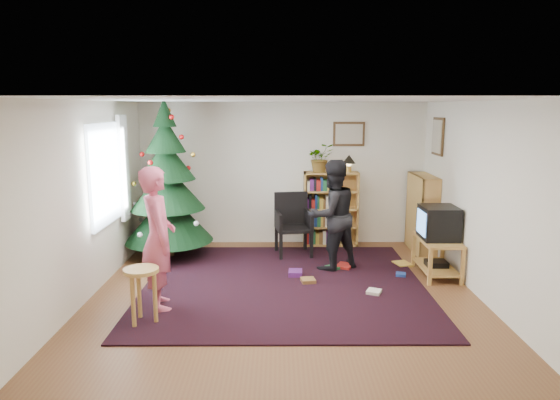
{
  "coord_description": "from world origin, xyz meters",
  "views": [
    {
      "loc": [
        -0.08,
        -6.25,
        2.42
      ],
      "look_at": [
        -0.05,
        0.78,
        1.1
      ],
      "focal_mm": 32.0,
      "sensor_mm": 36.0,
      "label": 1
    }
  ],
  "objects_px": {
    "picture_right": "(438,136)",
    "stool": "(142,281)",
    "picture_back": "(349,134)",
    "tv_stand": "(437,254)",
    "christmas_tree": "(168,192)",
    "potted_plant": "(320,158)",
    "bookshelf_right": "(422,213)",
    "person_by_chair": "(332,215)",
    "person_standing": "(158,238)",
    "table_lamp": "(349,160)",
    "crt_tv": "(439,223)",
    "bookshelf_back": "(331,208)",
    "armchair": "(293,221)"
  },
  "relations": [
    {
      "from": "bookshelf_right",
      "to": "table_lamp",
      "type": "xyz_separation_m",
      "value": [
        -1.2,
        0.4,
        0.84
      ]
    },
    {
      "from": "bookshelf_back",
      "to": "person_standing",
      "type": "relative_size",
      "value": 0.75
    },
    {
      "from": "person_standing",
      "to": "table_lamp",
      "type": "height_order",
      "value": "person_standing"
    },
    {
      "from": "person_standing",
      "to": "person_by_chair",
      "type": "xyz_separation_m",
      "value": [
        2.24,
        1.47,
        -0.04
      ]
    },
    {
      "from": "christmas_tree",
      "to": "armchair",
      "type": "bearing_deg",
      "value": 5.09
    },
    {
      "from": "bookshelf_back",
      "to": "stool",
      "type": "distance_m",
      "value": 4.1
    },
    {
      "from": "stool",
      "to": "person_by_chair",
      "type": "distance_m",
      "value": 3.05
    },
    {
      "from": "picture_right",
      "to": "table_lamp",
      "type": "height_order",
      "value": "picture_right"
    },
    {
      "from": "crt_tv",
      "to": "stool",
      "type": "xyz_separation_m",
      "value": [
        -3.83,
        -1.63,
        -0.28
      ]
    },
    {
      "from": "potted_plant",
      "to": "table_lamp",
      "type": "bearing_deg",
      "value": 0.0
    },
    {
      "from": "crt_tv",
      "to": "potted_plant",
      "type": "relative_size",
      "value": 1.09
    },
    {
      "from": "person_standing",
      "to": "table_lamp",
      "type": "bearing_deg",
      "value": -63.7
    },
    {
      "from": "bookshelf_back",
      "to": "table_lamp",
      "type": "distance_m",
      "value": 0.89
    },
    {
      "from": "picture_back",
      "to": "picture_right",
      "type": "bearing_deg",
      "value": -28.69
    },
    {
      "from": "tv_stand",
      "to": "potted_plant",
      "type": "distance_m",
      "value": 2.59
    },
    {
      "from": "picture_back",
      "to": "potted_plant",
      "type": "relative_size",
      "value": 1.11
    },
    {
      "from": "crt_tv",
      "to": "stool",
      "type": "bearing_deg",
      "value": -156.86
    },
    {
      "from": "armchair",
      "to": "table_lamp",
      "type": "relative_size",
      "value": 3.36
    },
    {
      "from": "stool",
      "to": "crt_tv",
      "type": "bearing_deg",
      "value": 23.14
    },
    {
      "from": "picture_back",
      "to": "picture_right",
      "type": "relative_size",
      "value": 0.92
    },
    {
      "from": "christmas_tree",
      "to": "potted_plant",
      "type": "xyz_separation_m",
      "value": [
        2.5,
        0.72,
        0.48
      ]
    },
    {
      "from": "tv_stand",
      "to": "crt_tv",
      "type": "relative_size",
      "value": 1.68
    },
    {
      "from": "picture_right",
      "to": "person_standing",
      "type": "height_order",
      "value": "picture_right"
    },
    {
      "from": "armchair",
      "to": "potted_plant",
      "type": "relative_size",
      "value": 2.05
    },
    {
      "from": "person_by_chair",
      "to": "table_lamp",
      "type": "distance_m",
      "value": 1.56
    },
    {
      "from": "picture_right",
      "to": "bookshelf_back",
      "type": "relative_size",
      "value": 0.46
    },
    {
      "from": "bookshelf_right",
      "to": "picture_back",
      "type": "bearing_deg",
      "value": 65.84
    },
    {
      "from": "bookshelf_back",
      "to": "table_lamp",
      "type": "height_order",
      "value": "table_lamp"
    },
    {
      "from": "christmas_tree",
      "to": "table_lamp",
      "type": "relative_size",
      "value": 8.45
    },
    {
      "from": "picture_right",
      "to": "bookshelf_back",
      "type": "height_order",
      "value": "picture_right"
    },
    {
      "from": "stool",
      "to": "table_lamp",
      "type": "xyz_separation_m",
      "value": [
        2.75,
        3.28,
        1.0
      ]
    },
    {
      "from": "stool",
      "to": "table_lamp",
      "type": "bearing_deg",
      "value": 50.0
    },
    {
      "from": "bookshelf_back",
      "to": "potted_plant",
      "type": "xyz_separation_m",
      "value": [
        -0.2,
        0.0,
        0.88
      ]
    },
    {
      "from": "tv_stand",
      "to": "table_lamp",
      "type": "bearing_deg",
      "value": 123.19
    },
    {
      "from": "bookshelf_back",
      "to": "armchair",
      "type": "height_order",
      "value": "bookshelf_back"
    },
    {
      "from": "picture_right",
      "to": "stool",
      "type": "bearing_deg",
      "value": -146.63
    },
    {
      "from": "tv_stand",
      "to": "potted_plant",
      "type": "relative_size",
      "value": 1.83
    },
    {
      "from": "stool",
      "to": "person_by_chair",
      "type": "xyz_separation_m",
      "value": [
        2.33,
        1.94,
        0.33
      ]
    },
    {
      "from": "person_by_chair",
      "to": "person_standing",
      "type": "bearing_deg",
      "value": 5.49
    },
    {
      "from": "picture_back",
      "to": "christmas_tree",
      "type": "xyz_separation_m",
      "value": [
        -3.0,
        -0.86,
        -0.88
      ]
    },
    {
      "from": "christmas_tree",
      "to": "crt_tv",
      "type": "relative_size",
      "value": 4.75
    },
    {
      "from": "tv_stand",
      "to": "bookshelf_right",
      "type": "bearing_deg",
      "value": 84.5
    },
    {
      "from": "picture_back",
      "to": "tv_stand",
      "type": "relative_size",
      "value": 0.61
    },
    {
      "from": "bookshelf_back",
      "to": "crt_tv",
      "type": "xyz_separation_m",
      "value": [
        1.37,
        -1.64,
        0.12
      ]
    },
    {
      "from": "armchair",
      "to": "table_lamp",
      "type": "height_order",
      "value": "table_lamp"
    },
    {
      "from": "picture_back",
      "to": "tv_stand",
      "type": "distance_m",
      "value": 2.64
    },
    {
      "from": "stool",
      "to": "bookshelf_right",
      "type": "bearing_deg",
      "value": 36.12
    },
    {
      "from": "picture_back",
      "to": "tv_stand",
      "type": "bearing_deg",
      "value": -58.99
    },
    {
      "from": "picture_right",
      "to": "potted_plant",
      "type": "bearing_deg",
      "value": 162.14
    },
    {
      "from": "picture_right",
      "to": "bookshelf_right",
      "type": "xyz_separation_m",
      "value": [
        -0.14,
        0.19,
        -1.29
      ]
    }
  ]
}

